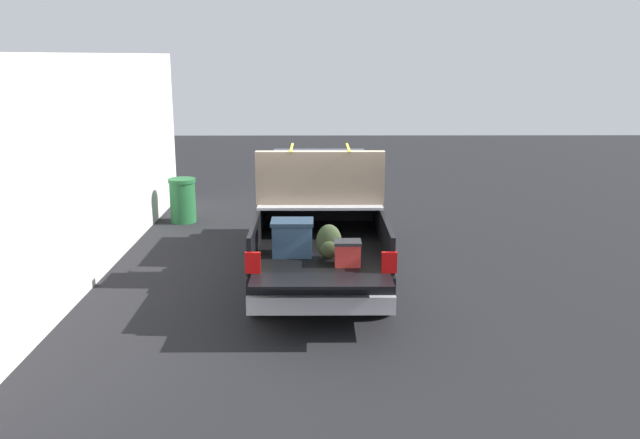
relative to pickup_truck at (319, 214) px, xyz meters
The scene contains 4 objects.
ground_plane 1.02m from the pickup_truck, behind, with size 40.00×40.00×0.00m, color black.
pickup_truck is the anchor object (origin of this frame).
building_facade 3.93m from the pickup_truck, 90.81° to the left, with size 11.50×0.36×3.66m, color silver.
trash_can 4.48m from the pickup_truck, 42.73° to the left, with size 0.60×0.60×0.98m.
Camera 1 is at (-10.77, 0.07, 3.63)m, focal length 37.22 mm.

